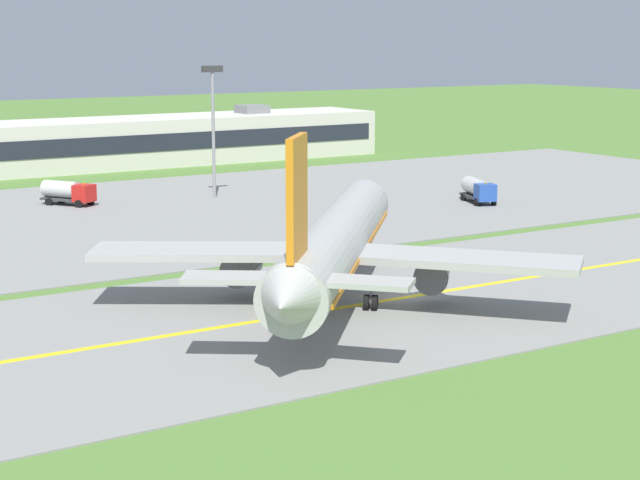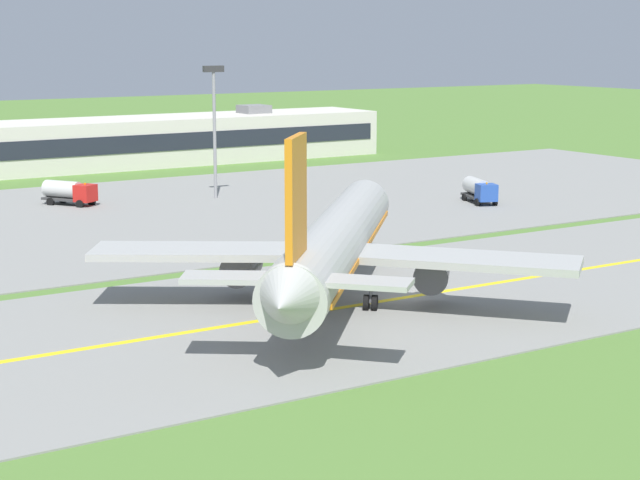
{
  "view_description": "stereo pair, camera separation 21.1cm",
  "coord_description": "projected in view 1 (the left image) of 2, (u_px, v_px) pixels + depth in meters",
  "views": [
    {
      "loc": [
        -43.69,
        -57.38,
        17.77
      ],
      "look_at": [
        -4.64,
        3.78,
        4.0
      ],
      "focal_mm": 60.17,
      "sensor_mm": 36.0,
      "label": 1
    },
    {
      "loc": [
        -43.51,
        -57.49,
        17.77
      ],
      "look_at": [
        -4.64,
        3.78,
        4.0
      ],
      "focal_mm": 60.17,
      "sensor_mm": 36.0,
      "label": 2
    }
  ],
  "objects": [
    {
      "name": "ground_plane",
      "position": [
        406.0,
        299.0,
        73.92
      ],
      "size": [
        500.0,
        500.0,
        0.0
      ],
      "primitive_type": "plane",
      "color": "#517A33"
    },
    {
      "name": "apron_pad",
      "position": [
        243.0,
        206.0,
        113.98
      ],
      "size": [
        140.0,
        52.0,
        0.1
      ],
      "primitive_type": "cube",
      "color": "gray",
      "rests_on": "ground"
    },
    {
      "name": "taxiway_strip",
      "position": [
        406.0,
        298.0,
        73.92
      ],
      "size": [
        240.0,
        28.0,
        0.1
      ],
      "primitive_type": "cube",
      "color": "gray",
      "rests_on": "ground"
    },
    {
      "name": "airplane_lead",
      "position": [
        335.0,
        244.0,
        71.7
      ],
      "size": [
        29.89,
        32.44,
        12.7
      ],
      "color": "#ADADA8",
      "rests_on": "ground"
    },
    {
      "name": "service_truck_fuel",
      "position": [
        68.0,
        192.0,
        114.3
      ],
      "size": [
        4.95,
        6.16,
        2.65
      ],
      "color": "red",
      "rests_on": "ground"
    },
    {
      "name": "apron_light_mast",
      "position": [
        213.0,
        115.0,
        117.74
      ],
      "size": [
        2.4,
        0.5,
        14.7
      ],
      "color": "gray",
      "rests_on": "ground"
    },
    {
      "name": "taxiway_centreline",
      "position": [
        406.0,
        297.0,
        73.91
      ],
      "size": [
        220.0,
        0.6,
        0.01
      ],
      "primitive_type": "cube",
      "color": "yellow",
      "rests_on": "taxiway_strip"
    },
    {
      "name": "terminal_building",
      "position": [
        180.0,
        139.0,
        154.21
      ],
      "size": [
        60.12,
        12.68,
        7.79
      ],
      "color": "beige",
      "rests_on": "ground"
    },
    {
      "name": "service_truck_baggage",
      "position": [
        478.0,
        189.0,
        115.93
      ],
      "size": [
        3.97,
        6.34,
        2.65
      ],
      "color": "#264CA5",
      "rests_on": "ground"
    }
  ]
}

